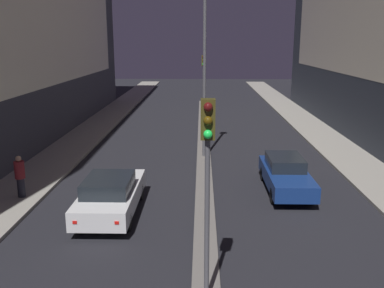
{
  "coord_description": "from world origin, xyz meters",
  "views": [
    {
      "loc": [
        -0.14,
        -5.67,
        6.34
      ],
      "look_at": [
        -0.66,
        17.5,
        0.68
      ],
      "focal_mm": 40.0,
      "sensor_mm": 36.0,
      "label": 1
    }
  ],
  "objects_px": {
    "traffic_light_mid": "(203,71)",
    "car_left_lane": "(111,195)",
    "street_lamp": "(205,33)",
    "traffic_light_near": "(208,158)",
    "car_right_lane": "(286,174)",
    "pedestrian_on_left_sidewalk": "(20,176)"
  },
  "relations": [
    {
      "from": "traffic_light_mid",
      "to": "car_left_lane",
      "type": "height_order",
      "value": "traffic_light_mid"
    },
    {
      "from": "traffic_light_mid",
      "to": "car_left_lane",
      "type": "relative_size",
      "value": 1.03
    },
    {
      "from": "traffic_light_near",
      "to": "car_right_lane",
      "type": "height_order",
      "value": "traffic_light_near"
    },
    {
      "from": "traffic_light_near",
      "to": "pedestrian_on_left_sidewalk",
      "type": "bearing_deg",
      "value": 136.73
    },
    {
      "from": "car_left_lane",
      "to": "car_right_lane",
      "type": "distance_m",
      "value": 7.49
    },
    {
      "from": "traffic_light_mid",
      "to": "car_right_lane",
      "type": "relative_size",
      "value": 1.05
    },
    {
      "from": "street_lamp",
      "to": "car_left_lane",
      "type": "bearing_deg",
      "value": -114.13
    },
    {
      "from": "pedestrian_on_left_sidewalk",
      "to": "street_lamp",
      "type": "bearing_deg",
      "value": 40.76
    },
    {
      "from": "traffic_light_near",
      "to": "street_lamp",
      "type": "distance_m",
      "value": 13.7
    },
    {
      "from": "traffic_light_near",
      "to": "traffic_light_mid",
      "type": "xyz_separation_m",
      "value": [
        0.0,
        27.42,
        0.0
      ]
    },
    {
      "from": "car_left_lane",
      "to": "pedestrian_on_left_sidewalk",
      "type": "height_order",
      "value": "pedestrian_on_left_sidewalk"
    },
    {
      "from": "car_right_lane",
      "to": "pedestrian_on_left_sidewalk",
      "type": "height_order",
      "value": "pedestrian_on_left_sidewalk"
    },
    {
      "from": "traffic_light_near",
      "to": "car_right_lane",
      "type": "distance_m",
      "value": 9.54
    },
    {
      "from": "street_lamp",
      "to": "pedestrian_on_left_sidewalk",
      "type": "height_order",
      "value": "street_lamp"
    },
    {
      "from": "traffic_light_near",
      "to": "pedestrian_on_left_sidewalk",
      "type": "relative_size",
      "value": 2.88
    },
    {
      "from": "traffic_light_near",
      "to": "car_left_lane",
      "type": "xyz_separation_m",
      "value": [
        -3.48,
        5.61,
        -2.98
      ]
    },
    {
      "from": "car_left_lane",
      "to": "car_right_lane",
      "type": "height_order",
      "value": "car_left_lane"
    },
    {
      "from": "traffic_light_near",
      "to": "car_left_lane",
      "type": "relative_size",
      "value": 1.03
    },
    {
      "from": "car_right_lane",
      "to": "pedestrian_on_left_sidewalk",
      "type": "distance_m",
      "value": 11.0
    },
    {
      "from": "pedestrian_on_left_sidewalk",
      "to": "car_left_lane",
      "type": "bearing_deg",
      "value": -19.31
    },
    {
      "from": "traffic_light_mid",
      "to": "street_lamp",
      "type": "height_order",
      "value": "street_lamp"
    },
    {
      "from": "traffic_light_mid",
      "to": "car_left_lane",
      "type": "xyz_separation_m",
      "value": [
        -3.48,
        -21.82,
        -2.98
      ]
    }
  ]
}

